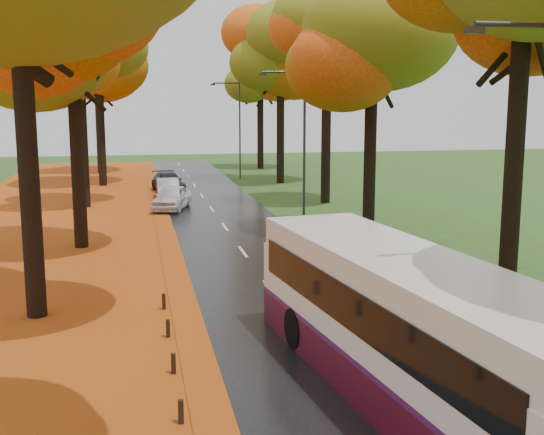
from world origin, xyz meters
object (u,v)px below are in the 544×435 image
object	(u,v)px
car_silver	(168,189)
car_white	(172,197)
streetlamp_mid	(300,135)
bus	(408,325)
streetlamp_far	(237,122)
car_dark	(168,182)

from	to	relation	value
car_silver	car_white	bearing A→B (deg)	-89.46
streetlamp_mid	bus	xyz separation A→B (m)	(-2.72, -21.15, -3.04)
streetlamp_mid	streetlamp_far	distance (m)	22.00
streetlamp_far	bus	size ratio (longest dim) A/B	0.66
streetlamp_far	car_silver	world-z (taller)	streetlamp_far
car_white	car_dark	bearing A→B (deg)	106.50
car_white	car_dark	size ratio (longest dim) A/B	0.91
streetlamp_far	car_silver	bearing A→B (deg)	-119.61
bus	car_white	xyz separation A→B (m)	(-3.57, 27.48, -0.91)
bus	car_dark	bearing A→B (deg)	88.16
bus	car_dark	distance (m)	35.94
car_silver	car_dark	size ratio (longest dim) A/B	0.87
car_dark	streetlamp_mid	bearing A→B (deg)	-74.57
bus	car_white	size ratio (longest dim) A/B	2.86
streetlamp_mid	car_silver	xyz separation A→B (m)	(-6.30, 10.92, -4.00)
streetlamp_mid	car_dark	distance (m)	16.34
streetlamp_mid	car_dark	size ratio (longest dim) A/B	1.71
streetlamp_far	bus	bearing A→B (deg)	-93.61
streetlamp_mid	car_dark	world-z (taller)	streetlamp_mid
streetlamp_far	car_silver	distance (m)	13.36
car_dark	bus	bearing A→B (deg)	-91.83
car_silver	car_dark	bearing A→B (deg)	87.53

